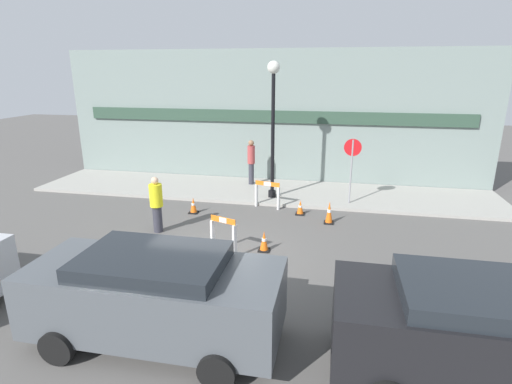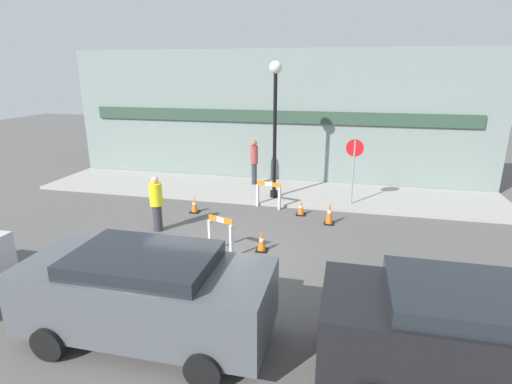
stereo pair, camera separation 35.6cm
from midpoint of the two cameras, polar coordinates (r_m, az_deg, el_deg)
ground_plane at (r=10.34m, az=-5.12°, el=-9.80°), size 60.00×60.00×0.00m
sidewalk_slab at (r=15.90m, az=1.76°, el=0.19°), size 18.00×3.36×0.10m
storefront_facade at (r=17.05m, az=3.03°, el=10.60°), size 18.00×0.22×5.50m
streetlamp_post at (r=14.34m, az=3.47°, el=11.35°), size 0.44×0.44×4.86m
stop_sign at (r=14.23m, az=14.51°, el=4.27°), size 0.60×0.10×2.30m
barricade_0 at (r=13.94m, az=2.54°, el=-0.24°), size 0.91×0.35×0.95m
barricade_1 at (r=10.47m, az=-4.07°, el=-6.09°), size 0.76×0.37×1.04m
traffic_cone_0 at (r=13.70m, az=-8.05°, el=-1.86°), size 0.30×0.30×0.55m
traffic_cone_1 at (r=10.74m, az=1.78°, el=-7.10°), size 0.30×0.30×0.56m
traffic_cone_2 at (r=13.44m, az=7.20°, el=-2.30°), size 0.30×0.30×0.50m
traffic_cone_3 at (r=12.76m, az=11.24°, el=-3.03°), size 0.30×0.30×0.73m
person_worker at (r=12.16m, az=-13.23°, el=-1.42°), size 0.48×0.48×1.70m
person_pedestrian at (r=16.41m, az=0.36°, el=4.57°), size 0.35×0.35×1.84m
parked_car_1 at (r=7.40m, az=-14.08°, el=-13.55°), size 4.40×1.96×1.69m
parked_car_2 at (r=7.02m, az=29.07°, el=-17.19°), size 4.20×2.02×1.69m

